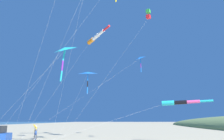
# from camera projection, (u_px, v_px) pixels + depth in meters

# --- Properties ---
(person_adult_flyer) EXTENTS (0.66, 0.64, 1.85)m
(person_adult_flyer) POSITION_uv_depth(u_px,v_px,m) (36.00, 131.00, 28.92)
(person_adult_flyer) COLOR #232328
(person_adult_flyer) RESTS_ON ground_plane
(person_child_green_jacket) EXTENTS (0.35, 0.44, 1.44)m
(person_child_green_jacket) POSITION_uv_depth(u_px,v_px,m) (36.00, 133.00, 27.21)
(person_child_green_jacket) COLOR silver
(person_child_green_jacket) RESTS_ON ground_plane
(kite_delta_purple_drifting) EXTENTS (15.07, 1.58, 10.26)m
(kite_delta_purple_drifting) POSITION_uv_depth(u_px,v_px,m) (140.00, 58.00, 27.63)
(kite_delta_purple_drifting) COLOR blue
(kite_delta_purple_drifting) RESTS_ON ground_plane
(kite_delta_rainbow_low_near) EXTENTS (10.30, 7.81, 6.92)m
(kite_delta_rainbow_low_near) POSITION_uv_depth(u_px,v_px,m) (64.00, 50.00, 13.58)
(kite_delta_rainbow_low_near) COLOR #1EB7C6
(kite_delta_rainbow_low_near) RESTS_ON ground_plane
(kite_windsock_black_fish_shape) EXTENTS (11.63, 5.70, 15.16)m
(kite_windsock_black_fish_shape) POSITION_uv_depth(u_px,v_px,m) (95.00, 37.00, 33.82)
(kite_windsock_black_fish_shape) COLOR orange
(kite_windsock_black_fish_shape) RESTS_ON ground_plane
(kite_box_blue_topmost) EXTENTS (12.14, 0.78, 18.27)m
(kite_box_blue_topmost) POSITION_uv_depth(u_px,v_px,m) (148.00, 14.00, 32.51)
(kite_box_blue_topmost) COLOR green
(kite_box_blue_topmost) RESTS_ON ground_plane
(kite_delta_orange_high_right) EXTENTS (4.87, 1.85, 9.39)m
(kite_delta_orange_high_right) POSITION_uv_depth(u_px,v_px,m) (88.00, 74.00, 32.35)
(kite_delta_orange_high_right) COLOR blue
(kite_delta_orange_high_right) RESTS_ON ground_plane
(kite_windsock_green_low_center) EXTENTS (18.05, 4.01, 4.53)m
(kite_windsock_green_low_center) POSITION_uv_depth(u_px,v_px,m) (179.00, 102.00, 24.35)
(kite_windsock_green_low_center) COLOR #1EB7C6
(kite_windsock_green_low_center) RESTS_ON ground_plane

